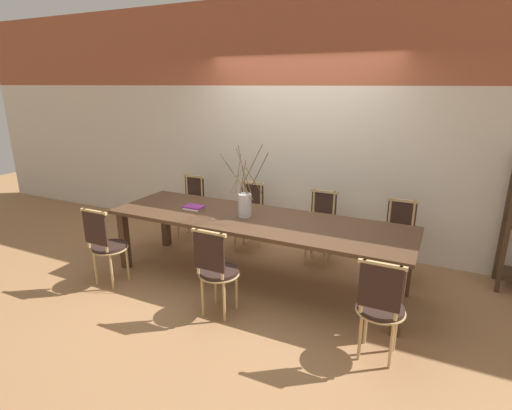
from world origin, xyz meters
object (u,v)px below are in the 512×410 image
object	(u,v)px
chair_far_center	(320,224)
book_stack	(194,207)
dining_table	(256,225)
chair_near_center	(380,305)
vase_centerpiece	(245,204)

from	to	relation	value
chair_far_center	book_stack	world-z (taller)	chair_far_center
dining_table	chair_far_center	xyz separation A→B (m)	(0.49, 0.80, -0.18)
chair_near_center	book_stack	size ratio (longest dim) A/B	3.94
chair_near_center	vase_centerpiece	bearing A→B (deg)	153.48
vase_centerpiece	book_stack	xyz separation A→B (m)	(-0.67, -0.00, -0.13)
vase_centerpiece	book_stack	world-z (taller)	vase_centerpiece
chair_far_center	vase_centerpiece	distance (m)	1.09
chair_far_center	book_stack	distance (m)	1.54
chair_near_center	book_stack	bearing A→B (deg)	160.70
chair_near_center	vase_centerpiece	xyz separation A→B (m)	(-1.60, 0.80, 0.40)
dining_table	chair_far_center	size ratio (longest dim) A/B	3.73
chair_near_center	book_stack	xyz separation A→B (m)	(-2.26, 0.79, 0.27)
dining_table	book_stack	distance (m)	0.81
book_stack	vase_centerpiece	bearing A→B (deg)	0.32
chair_near_center	chair_far_center	bearing A→B (deg)	121.42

